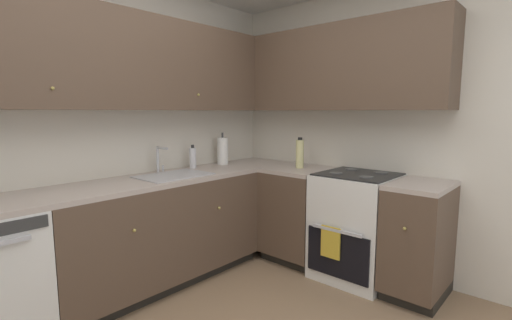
# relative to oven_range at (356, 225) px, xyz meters

# --- Properties ---
(wall_back) EXTENTS (3.96, 0.05, 2.51)m
(wall_back) POSITION_rel_oven_range_xyz_m (-1.65, 1.49, 0.80)
(wall_back) COLOR silver
(wall_back) RESTS_ON ground_plane
(wall_right) EXTENTS (0.05, 3.57, 2.51)m
(wall_right) POSITION_rel_oven_range_xyz_m (0.31, -0.27, 0.80)
(wall_right) COLOR silver
(wall_right) RESTS_ON ground_plane
(lower_cabinets_back) EXTENTS (1.79, 0.62, 0.87)m
(lower_cabinets_back) POSITION_rel_oven_range_xyz_m (-1.22, 1.17, -0.02)
(lower_cabinets_back) COLOR brown
(lower_cabinets_back) RESTS_ON ground_plane
(countertop_back) EXTENTS (3.00, 0.60, 0.03)m
(countertop_back) POSITION_rel_oven_range_xyz_m (-1.22, 1.17, 0.43)
(countertop_back) COLOR #B7A89E
(countertop_back) RESTS_ON lower_cabinets_back
(lower_cabinets_right) EXTENTS (0.62, 1.59, 0.87)m
(lower_cabinets_right) POSITION_rel_oven_range_xyz_m (-0.02, 0.12, -0.02)
(lower_cabinets_right) COLOR brown
(lower_cabinets_right) RESTS_ON ground_plane
(countertop_right) EXTENTS (0.60, 1.59, 0.03)m
(countertop_right) POSITION_rel_oven_range_xyz_m (-0.02, 0.12, 0.43)
(countertop_right) COLOR #B7A89E
(countertop_right) RESTS_ON lower_cabinets_right
(oven_range) EXTENTS (0.68, 0.62, 1.05)m
(oven_range) POSITION_rel_oven_range_xyz_m (0.00, 0.00, 0.00)
(oven_range) COLOR white
(oven_range) RESTS_ON ground_plane
(upper_cabinets_back) EXTENTS (2.68, 0.34, 0.74)m
(upper_cabinets_back) POSITION_rel_oven_range_xyz_m (-1.38, 1.31, 1.36)
(upper_cabinets_back) COLOR brown
(upper_cabinets_right) EXTENTS (0.32, 2.14, 0.74)m
(upper_cabinets_right) POSITION_rel_oven_range_xyz_m (0.12, 0.40, 1.36)
(upper_cabinets_right) COLOR brown
(sink) EXTENTS (0.58, 0.40, 0.10)m
(sink) POSITION_rel_oven_range_xyz_m (-1.07, 1.14, 0.40)
(sink) COLOR #B7B7BC
(sink) RESTS_ON countertop_back
(faucet) EXTENTS (0.07, 0.16, 0.23)m
(faucet) POSITION_rel_oven_range_xyz_m (-1.07, 1.34, 0.58)
(faucet) COLOR silver
(faucet) RESTS_ON countertop_back
(soap_bottle) EXTENTS (0.06, 0.06, 0.22)m
(soap_bottle) POSITION_rel_oven_range_xyz_m (-0.70, 1.35, 0.54)
(soap_bottle) COLOR silver
(soap_bottle) RESTS_ON countertop_back
(paper_towel_roll) EXTENTS (0.11, 0.11, 0.33)m
(paper_towel_roll) POSITION_rel_oven_range_xyz_m (-0.33, 1.33, 0.58)
(paper_towel_roll) COLOR white
(paper_towel_roll) RESTS_ON countertop_back
(oil_bottle) EXTENTS (0.08, 0.08, 0.29)m
(oil_bottle) POSITION_rel_oven_range_xyz_m (-0.02, 0.59, 0.58)
(oil_bottle) COLOR beige
(oil_bottle) RESTS_ON countertop_right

